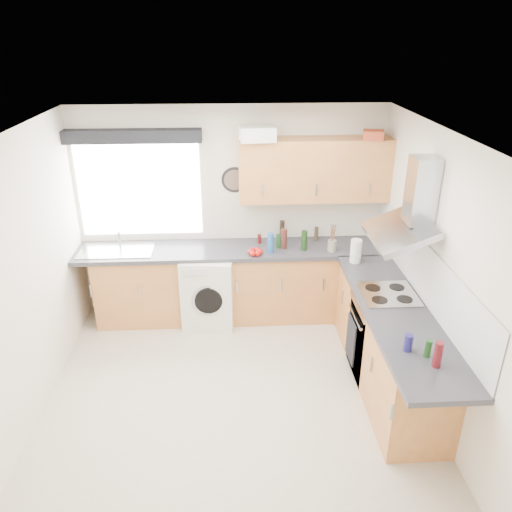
{
  "coord_description": "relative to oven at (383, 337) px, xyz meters",
  "views": [
    {
      "loc": [
        -0.0,
        -3.84,
        3.26
      ],
      "look_at": [
        0.25,
        0.85,
        1.1
      ],
      "focal_mm": 35.0,
      "sensor_mm": 36.0,
      "label": 1
    }
  ],
  "objects": [
    {
      "name": "ground_plane",
      "position": [
        -1.5,
        -0.3,
        -0.42
      ],
      "size": [
        3.6,
        3.6,
        0.0
      ],
      "primitive_type": "plane",
      "color": "beige"
    },
    {
      "name": "ceiling",
      "position": [
        -1.5,
        -0.3,
        2.08
      ],
      "size": [
        3.6,
        3.6,
        0.02
      ],
      "primitive_type": "cube",
      "color": "white",
      "rests_on": "wall_back"
    },
    {
      "name": "wall_back",
      "position": [
        -1.5,
        1.5,
        0.82
      ],
      "size": [
        3.6,
        0.02,
        2.5
      ],
      "primitive_type": "cube",
      "color": "silver",
      "rests_on": "ground_plane"
    },
    {
      "name": "wall_front",
      "position": [
        -1.5,
        -2.1,
        0.82
      ],
      "size": [
        3.6,
        0.02,
        2.5
      ],
      "primitive_type": "cube",
      "color": "silver",
      "rests_on": "ground_plane"
    },
    {
      "name": "wall_left",
      "position": [
        -3.3,
        -0.3,
        0.82
      ],
      "size": [
        0.02,
        3.6,
        2.5
      ],
      "primitive_type": "cube",
      "color": "silver",
      "rests_on": "ground_plane"
    },
    {
      "name": "wall_right",
      "position": [
        0.3,
        -0.3,
        0.82
      ],
      "size": [
        0.02,
        3.6,
        2.5
      ],
      "primitive_type": "cube",
      "color": "silver",
      "rests_on": "ground_plane"
    },
    {
      "name": "window",
      "position": [
        -2.55,
        1.49,
        1.12
      ],
      "size": [
        1.4,
        0.02,
        1.1
      ],
      "primitive_type": "cube",
      "color": "silver",
      "rests_on": "wall_back"
    },
    {
      "name": "window_blind",
      "position": [
        -2.55,
        1.4,
        1.76
      ],
      "size": [
        1.5,
        0.18,
        0.14
      ],
      "primitive_type": "cube",
      "color": "black",
      "rests_on": "wall_back"
    },
    {
      "name": "splashback",
      "position": [
        0.29,
        0.0,
        0.75
      ],
      "size": [
        0.01,
        3.0,
        0.54
      ],
      "primitive_type": "cube",
      "color": "white",
      "rests_on": "wall_right"
    },
    {
      "name": "base_cab_back",
      "position": [
        -1.6,
        1.21,
        0.01
      ],
      "size": [
        3.0,
        0.58,
        0.86
      ],
      "primitive_type": "cube",
      "color": "#AE6C36",
      "rests_on": "ground_plane"
    },
    {
      "name": "base_cab_corner",
      "position": [
        0.0,
        1.2,
        0.01
      ],
      "size": [
        0.6,
        0.6,
        0.86
      ],
      "primitive_type": "cube",
      "color": "#AE6C36",
      "rests_on": "ground_plane"
    },
    {
      "name": "base_cab_right",
      "position": [
        0.01,
        -0.15,
        0.01
      ],
      "size": [
        0.58,
        2.1,
        0.86
      ],
      "primitive_type": "cube",
      "color": "#AE6C36",
      "rests_on": "ground_plane"
    },
    {
      "name": "worktop_back",
      "position": [
        -1.5,
        1.2,
        0.46
      ],
      "size": [
        3.6,
        0.62,
        0.05
      ],
      "primitive_type": "cube",
      "color": "#2C2C31",
      "rests_on": "base_cab_back"
    },
    {
      "name": "worktop_right",
      "position": [
        0.0,
        -0.3,
        0.46
      ],
      "size": [
        0.62,
        2.42,
        0.05
      ],
      "primitive_type": "cube",
      "color": "#2C2C31",
      "rests_on": "base_cab_right"
    },
    {
      "name": "sink",
      "position": [
        -2.83,
        1.2,
        0.52
      ],
      "size": [
        0.84,
        0.46,
        0.1
      ],
      "primitive_type": null,
      "color": "#A5ABB6",
      "rests_on": "worktop_back"
    },
    {
      "name": "oven",
      "position": [
        0.0,
        0.0,
        0.0
      ],
      "size": [
        0.56,
        0.58,
        0.85
      ],
      "primitive_type": "cube",
      "color": "black",
      "rests_on": "ground_plane"
    },
    {
      "name": "hob_plate",
      "position": [
        0.0,
        0.0,
        0.49
      ],
      "size": [
        0.52,
        0.52,
        0.01
      ],
      "primitive_type": "cube",
      "color": "#A5ABB6",
      "rests_on": "worktop_right"
    },
    {
      "name": "extractor_hood",
      "position": [
        0.1,
        -0.0,
        1.34
      ],
      "size": [
        0.52,
        0.78,
        0.66
      ],
      "primitive_type": null,
      "color": "#A5ABB6",
      "rests_on": "wall_right"
    },
    {
      "name": "upper_cabinets",
      "position": [
        -0.55,
        1.32,
        1.38
      ],
      "size": [
        1.7,
        0.35,
        0.7
      ],
      "primitive_type": "cube",
      "color": "#AE6C36",
      "rests_on": "wall_back"
    },
    {
      "name": "washing_machine",
      "position": [
        -1.78,
        1.1,
        0.01
      ],
      "size": [
        0.66,
        0.64,
        0.87
      ],
      "primitive_type": "cube",
      "rotation": [
        0.0,
        0.0,
        -0.12
      ],
      "color": "silver",
      "rests_on": "ground_plane"
    },
    {
      "name": "wall_clock",
      "position": [
        -1.45,
        1.48,
        1.22
      ],
      "size": [
        0.3,
        0.04,
        0.3
      ],
      "primitive_type": "cylinder",
      "rotation": [
        1.57,
        0.0,
        0.0
      ],
      "color": "black",
      "rests_on": "wall_back"
    },
    {
      "name": "casserole",
      "position": [
        -1.2,
        1.22,
        1.8
      ],
      "size": [
        0.4,
        0.31,
        0.15
      ],
      "primitive_type": "cube",
      "rotation": [
        0.0,
        0.0,
        0.1
      ],
      "color": "silver",
      "rests_on": "upper_cabinets"
    },
    {
      "name": "storage_box",
      "position": [
        0.06,
        1.22,
        1.77
      ],
      "size": [
        0.25,
        0.23,
        0.1
      ],
      "primitive_type": "cube",
      "rotation": [
        0.0,
        0.0,
        -0.24
      ],
      "color": "#B33F22",
      "rests_on": "upper_cabinets"
    },
    {
      "name": "utensil_pot",
      "position": [
        -0.35,
        1.05,
        0.55
      ],
      "size": [
        0.11,
        0.11,
        0.14
      ],
      "primitive_type": "cylinder",
      "rotation": [
        0.0,
        0.0,
        -0.18
      ],
      "color": "gray",
      "rests_on": "worktop_back"
    },
    {
      "name": "kitchen_roll",
      "position": [
        -0.15,
        0.75,
        0.62
      ],
      "size": [
        0.15,
        0.15,
        0.26
      ],
      "primitive_type": "cylinder",
      "rotation": [
        0.0,
        0.0,
        0.28
      ],
      "color": "silver",
      "rests_on": "worktop_right"
    },
    {
      "name": "tomato_cluster",
      "position": [
        -1.24,
        1.0,
        0.52
      ],
      "size": [
        0.18,
        0.18,
        0.07
      ],
      "primitive_type": null,
      "rotation": [
        0.0,
        0.0,
        -0.27
      ],
      "color": "#B5110C",
      "rests_on": "worktop_back"
    },
    {
      "name": "jar_0",
      "position": [
        -0.95,
        1.19,
        0.56
      ],
      "size": [
        0.07,
        0.07,
        0.15
      ],
      "primitive_type": "cylinder",
      "color": "#153C1A",
      "rests_on": "worktop_back"
    },
    {
      "name": "jar_1",
      "position": [
        -1.17,
        1.33,
        0.54
      ],
      "size": [
        0.05,
        0.05,
        0.11
      ],
      "primitive_type": "cylinder",
      "color": "#501011",
      "rests_on": "worktop_back"
    },
    {
      "name": "jar_2",
      "position": [
        -0.64,
        1.32,
        0.56
      ],
      "size": [
        0.04,
        0.04,
        0.16
      ],
      "primitive_type": "cylinder",
      "color": "#38301F",
      "rests_on": "worktop_back"
    },
    {
      "name": "jar_3",
      "position": [
        -0.89,
        1.39,
        0.61
      ],
      "size": [
        0.06,
        0.06,
        0.25
      ],
      "primitive_type": "cylinder",
      "color": "black",
      "rests_on": "worktop_back"
    },
    {
      "name": "jar_4",
      "position": [
        -1.06,
        1.06,
        0.6
      ],
      "size": [
        0.07,
        0.07,
        0.23
      ],
      "primitive_type": "cylinder",
      "color": "#1D4F8C",
      "rests_on": "worktop_back"
    },
    {
      "name": "jar_5",
      "position": [
        -0.48,
        1.39,
        0.57
      ],
      "size": [
        0.05,
        0.05,
        0.17
      ],
      "primitive_type": "cylinder",
      "color": "#3E3422",
      "rests_on": "worktop_back"
    },
    {
      "name": "jar_6",
      "position": [
        -0.89,
        1.17,
        0.6
      ],
      "size": [
        0.08,
        0.08,
        0.23
      ],
      "primitive_type": "cylinder",
      "color": "#461F19",
      "rests_on": "worktop_back"
    },
    {
      "name": "jar_7",
      "position": [
        -0.66,
        1.1,
        0.6
      ],
      "size": [
        0.07,
        0.07,
        0.23
      ],
      "primitive_type": "cylinder",
      "color": "#153312",
      "rests_on": "worktop_back"
    },
    {
      "name": "bottle_0",
      "position": [
        0.01,
        -0.99,
        0.56
      ],
      "size": [
        0.05,
        0.05,
        0.15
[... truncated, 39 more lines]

